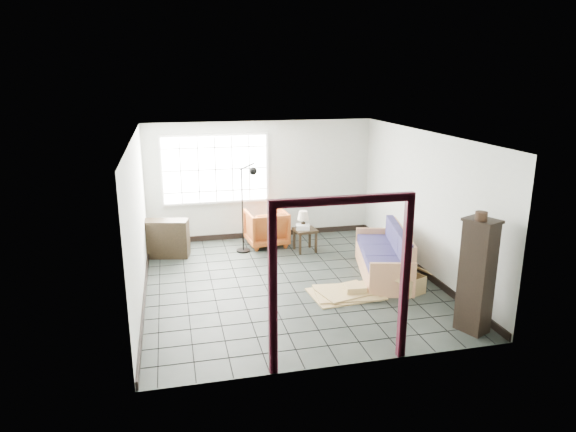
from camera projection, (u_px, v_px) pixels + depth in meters
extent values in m
plane|color=black|center=(290.00, 283.00, 9.09)|extent=(5.50, 5.50, 0.00)
cube|color=#B6BBB3|center=(261.00, 180.00, 11.32)|extent=(5.00, 0.02, 2.60)
cube|color=#B6BBB3|center=(343.00, 270.00, 6.16)|extent=(5.00, 0.02, 2.60)
cube|color=#B6BBB3|center=(138.00, 221.00, 8.19)|extent=(0.02, 5.50, 2.60)
cube|color=#B6BBB3|center=(424.00, 204.00, 9.29)|extent=(0.02, 5.50, 2.60)
cube|color=white|center=(290.00, 135.00, 8.39)|extent=(5.00, 5.50, 0.02)
cube|color=black|center=(262.00, 234.00, 11.63)|extent=(4.95, 0.03, 0.12)
cube|color=black|center=(145.00, 293.00, 8.53)|extent=(0.03, 5.45, 0.12)
cube|color=black|center=(418.00, 268.00, 9.62)|extent=(0.03, 5.45, 0.12)
cube|color=silver|center=(215.00, 169.00, 10.98)|extent=(2.32, 0.06, 1.52)
cube|color=white|center=(215.00, 169.00, 10.95)|extent=(2.20, 0.02, 1.40)
cube|color=#390D19|center=(273.00, 294.00, 6.09)|extent=(0.10, 0.08, 2.10)
cube|color=#390D19|center=(405.00, 281.00, 6.46)|extent=(0.10, 0.08, 2.10)
cube|color=#390D19|center=(343.00, 200.00, 5.98)|extent=(1.80, 0.08, 0.10)
cube|color=#B27350|center=(382.00, 266.00, 9.38)|extent=(1.20, 2.03, 0.34)
cube|color=#B27350|center=(392.00, 280.00, 8.41)|extent=(0.75, 0.24, 0.61)
cube|color=#B27350|center=(375.00, 242.00, 10.29)|extent=(0.75, 0.24, 0.61)
cube|color=#B27350|center=(402.00, 248.00, 9.28)|extent=(0.54, 1.86, 0.66)
cube|color=#1E1A42|center=(388.00, 266.00, 8.71)|extent=(0.81, 0.76, 0.15)
cube|color=#1E1A42|center=(405.00, 254.00, 8.65)|extent=(0.28, 0.62, 0.49)
cube|color=#1E1A42|center=(382.00, 254.00, 9.32)|extent=(0.81, 0.76, 0.15)
cube|color=#1E1A42|center=(398.00, 242.00, 9.25)|extent=(0.28, 0.62, 0.49)
cube|color=#1E1A42|center=(377.00, 243.00, 9.92)|extent=(0.81, 0.76, 0.15)
cube|color=#1E1A42|center=(392.00, 231.00, 9.86)|extent=(0.28, 0.62, 0.49)
imported|color=brown|center=(266.00, 226.00, 10.99)|extent=(0.89, 0.84, 0.85)
cube|color=black|center=(305.00, 230.00, 10.60)|extent=(0.48, 0.48, 0.05)
cube|color=black|center=(300.00, 244.00, 10.45)|extent=(0.05, 0.05, 0.44)
cube|color=black|center=(316.00, 243.00, 10.56)|extent=(0.05, 0.05, 0.44)
cube|color=black|center=(294.00, 239.00, 10.76)|extent=(0.05, 0.05, 0.44)
cube|color=black|center=(310.00, 238.00, 10.87)|extent=(0.05, 0.05, 0.44)
cylinder|color=black|center=(303.00, 225.00, 10.62)|extent=(0.11, 0.11, 0.13)
cylinder|color=black|center=(303.00, 220.00, 10.59)|extent=(0.03, 0.03, 0.09)
cone|color=beige|center=(303.00, 215.00, 10.56)|extent=(0.29, 0.29, 0.18)
cube|color=silver|center=(303.00, 227.00, 10.56)|extent=(0.31, 0.27, 0.10)
cylinder|color=black|center=(296.00, 227.00, 10.56)|extent=(0.03, 0.06, 0.06)
cylinder|color=black|center=(243.00, 250.00, 10.69)|extent=(0.38, 0.38, 0.03)
cylinder|color=black|center=(242.00, 210.00, 10.46)|extent=(0.04, 0.04, 1.74)
cylinder|color=black|center=(247.00, 166.00, 10.14)|extent=(0.28, 0.14, 0.16)
sphere|color=black|center=(253.00, 171.00, 10.08)|extent=(0.21, 0.21, 0.16)
cube|color=black|center=(164.00, 238.00, 10.29)|extent=(1.04, 0.58, 0.76)
cube|color=black|center=(164.00, 238.00, 10.29)|extent=(0.96, 0.51, 0.03)
cube|color=black|center=(477.00, 277.00, 7.19)|extent=(0.45, 0.50, 1.65)
cube|color=black|center=(483.00, 221.00, 6.97)|extent=(0.50, 0.56, 0.04)
cylinder|color=black|center=(481.00, 216.00, 6.88)|extent=(0.20, 0.20, 0.12)
cube|color=tan|center=(408.00, 292.00, 8.67)|extent=(0.54, 0.49, 0.02)
cube|color=black|center=(400.00, 287.00, 8.51)|extent=(0.15, 0.34, 0.30)
cube|color=tan|center=(418.00, 281.00, 8.75)|extent=(0.15, 0.34, 0.30)
cube|color=tan|center=(417.00, 288.00, 8.49)|extent=(0.42, 0.18, 0.30)
cube|color=tan|center=(401.00, 281.00, 8.77)|extent=(0.42, 0.18, 0.30)
cube|color=tan|center=(398.00, 277.00, 8.42)|extent=(0.29, 0.39, 0.12)
cube|color=tan|center=(421.00, 270.00, 8.73)|extent=(0.29, 0.39, 0.12)
cube|color=tan|center=(346.00, 294.00, 8.59)|extent=(1.22, 0.92, 0.02)
cube|color=tan|center=(346.00, 293.00, 8.58)|extent=(1.09, 0.85, 0.02)
cube|color=tan|center=(346.00, 291.00, 8.58)|extent=(0.99, 0.82, 0.02)
cube|color=tan|center=(355.00, 288.00, 8.55)|extent=(0.36, 0.29, 0.10)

